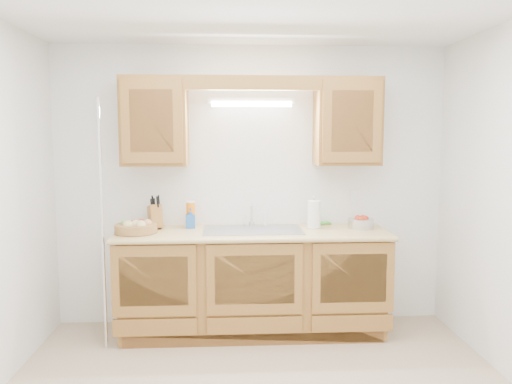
{
  "coord_description": "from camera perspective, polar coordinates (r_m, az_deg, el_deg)",
  "views": [
    {
      "loc": [
        -0.2,
        -2.99,
        1.71
      ],
      "look_at": [
        0.01,
        0.85,
        1.27
      ],
      "focal_mm": 35.0,
      "sensor_mm": 36.0,
      "label": 1
    }
  ],
  "objects": [
    {
      "name": "sink",
      "position": [
        4.29,
        -0.37,
        -5.34
      ],
      "size": [
        0.84,
        0.46,
        0.36
      ],
      "color": "#9E9EA3",
      "rests_on": "countertop"
    },
    {
      "name": "apple_bowl",
      "position": [
        4.46,
        11.9,
        -3.44
      ],
      "size": [
        0.26,
        0.26,
        0.12
      ],
      "rotation": [
        0.0,
        0.0,
        -0.18
      ],
      "color": "silver",
      "rests_on": "countertop"
    },
    {
      "name": "room",
      "position": [
        3.03,
        0.71,
        -2.2
      ],
      "size": [
        3.52,
        3.5,
        2.5
      ],
      "color": "tan",
      "rests_on": "ground"
    },
    {
      "name": "base_cabinets",
      "position": [
        4.38,
        -0.36,
        -10.32
      ],
      "size": [
        2.2,
        0.6,
        0.86
      ],
      "primitive_type": "cube",
      "color": "#9B692D",
      "rests_on": "ground"
    },
    {
      "name": "paper_towel",
      "position": [
        4.39,
        6.64,
        -2.59
      ],
      "size": [
        0.15,
        0.15,
        0.29
      ],
      "rotation": [
        0.0,
        0.0,
        0.4
      ],
      "color": "silver",
      "rests_on": "countertop"
    },
    {
      "name": "fluorescent_fixture",
      "position": [
        4.42,
        -0.51,
        10.23
      ],
      "size": [
        0.76,
        0.08,
        0.08
      ],
      "color": "white",
      "rests_on": "room"
    },
    {
      "name": "countertop",
      "position": [
        4.26,
        -0.36,
        -4.71
      ],
      "size": [
        2.3,
        0.63,
        0.04
      ],
      "primitive_type": "cube",
      "color": "#D7B670",
      "rests_on": "base_cabinets"
    },
    {
      "name": "soap_bottle",
      "position": [
        4.41,
        -7.5,
        -2.95
      ],
      "size": [
        0.08,
        0.08,
        0.18
      ],
      "primitive_type": "imported",
      "rotation": [
        0.0,
        0.0,
        0.03
      ],
      "color": "blue",
      "rests_on": "countertop"
    },
    {
      "name": "wire_shelf_pole",
      "position": [
        4.11,
        -17.16,
        -3.71
      ],
      "size": [
        0.03,
        0.03,
        2.0
      ],
      "primitive_type": "cylinder",
      "color": "silver",
      "rests_on": "ground"
    },
    {
      "name": "outlet_plate",
      "position": [
        4.66,
        11.2,
        -0.51
      ],
      "size": [
        0.08,
        0.01,
        0.12
      ],
      "primitive_type": "cube",
      "color": "white",
      "rests_on": "room"
    },
    {
      "name": "upper_cabinet_right",
      "position": [
        4.45,
        10.38,
        7.89
      ],
      "size": [
        0.55,
        0.33,
        0.75
      ],
      "primitive_type": "cube",
      "color": "#9B692D",
      "rests_on": "room"
    },
    {
      "name": "knife_block",
      "position": [
        4.44,
        -11.45,
        -2.73
      ],
      "size": [
        0.16,
        0.2,
        0.3
      ],
      "rotation": [
        0.0,
        0.0,
        0.42
      ],
      "color": "#9B692D",
      "rests_on": "countertop"
    },
    {
      "name": "upper_cabinet_left",
      "position": [
        4.37,
        -11.49,
        7.89
      ],
      "size": [
        0.55,
        0.33,
        0.75
      ],
      "primitive_type": "cube",
      "color": "#9B692D",
      "rests_on": "room"
    },
    {
      "name": "orange_canister",
      "position": [
        4.43,
        -7.47,
        -2.53
      ],
      "size": [
        0.09,
        0.09,
        0.23
      ],
      "rotation": [
        0.0,
        0.0,
        0.28
      ],
      "color": "orange",
      "rests_on": "countertop"
    },
    {
      "name": "fruit_basket",
      "position": [
        4.28,
        -13.55,
        -3.92
      ],
      "size": [
        0.36,
        0.36,
        0.11
      ],
      "rotation": [
        0.0,
        0.0,
        0.02
      ],
      "color": "#B57F48",
      "rests_on": "countertop"
    },
    {
      "name": "sponge",
      "position": [
        4.59,
        7.79,
        -3.61
      ],
      "size": [
        0.13,
        0.1,
        0.02
      ],
      "rotation": [
        0.0,
        0.0,
        0.3
      ],
      "color": "#CC333F",
      "rests_on": "countertop"
    },
    {
      "name": "valance",
      "position": [
        4.21,
        -0.37,
        12.38
      ],
      "size": [
        2.2,
        0.05,
        0.12
      ],
      "primitive_type": "cube",
      "color": "#9B692D",
      "rests_on": "room"
    }
  ]
}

